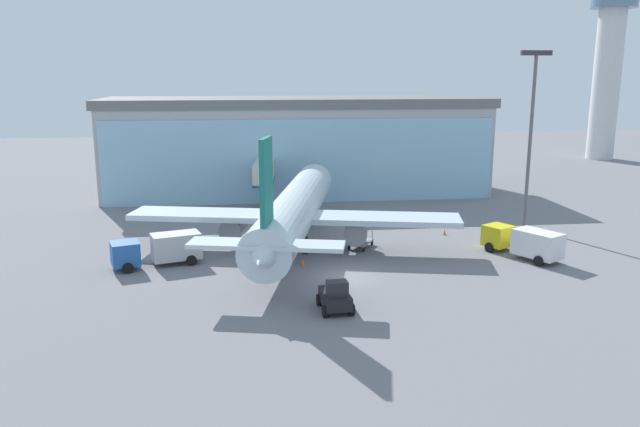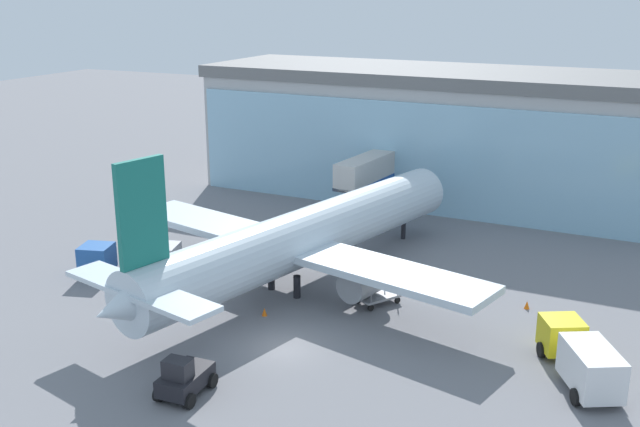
# 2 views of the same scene
# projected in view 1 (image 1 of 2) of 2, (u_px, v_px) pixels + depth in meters

# --- Properties ---
(ground) EXTENTS (240.00, 240.00, 0.00)m
(ground) POSITION_uv_depth(u_px,v_px,m) (349.00, 277.00, 49.75)
(ground) COLOR slate
(terminal_building) EXTENTS (51.14, 16.17, 12.79)m
(terminal_building) POSITION_uv_depth(u_px,v_px,m) (297.00, 145.00, 84.32)
(terminal_building) COLOR #AEAEAE
(terminal_building) RESTS_ON ground
(jet_bridge) EXTENTS (3.62, 11.94, 5.78)m
(jet_bridge) POSITION_uv_depth(u_px,v_px,m) (265.00, 171.00, 75.36)
(jet_bridge) COLOR beige
(jet_bridge) RESTS_ON ground
(control_tower) EXTENTS (8.57, 8.57, 32.12)m
(control_tower) POSITION_uv_depth(u_px,v_px,m) (609.00, 57.00, 115.09)
(control_tower) COLOR silver
(control_tower) RESTS_ON ground
(apron_light_mast) EXTENTS (3.20, 0.40, 18.17)m
(apron_light_mast) POSITION_uv_depth(u_px,v_px,m) (531.00, 125.00, 63.54)
(apron_light_mast) COLOR #59595E
(apron_light_mast) RESTS_ON ground
(airplane) EXTENTS (30.09, 34.76, 11.64)m
(airplane) POSITION_uv_depth(u_px,v_px,m) (295.00, 211.00, 57.53)
(airplane) COLOR silver
(airplane) RESTS_ON ground
(catering_truck) EXTENTS (7.62, 4.13, 2.65)m
(catering_truck) POSITION_uv_depth(u_px,v_px,m) (160.00, 249.00, 52.56)
(catering_truck) COLOR #2659A5
(catering_truck) RESTS_ON ground
(fuel_truck) EXTENTS (5.34, 7.49, 2.65)m
(fuel_truck) POSITION_uv_depth(u_px,v_px,m) (524.00, 241.00, 54.85)
(fuel_truck) COLOR yellow
(fuel_truck) RESTS_ON ground
(baggage_cart) EXTENTS (2.85, 3.22, 1.50)m
(baggage_cart) POSITION_uv_depth(u_px,v_px,m) (361.00, 242.00, 58.23)
(baggage_cart) COLOR gray
(baggage_cart) RESTS_ON ground
(pushback_tug) EXTENTS (2.26, 3.26, 2.30)m
(pushback_tug) POSITION_uv_depth(u_px,v_px,m) (335.00, 297.00, 42.57)
(pushback_tug) COLOR black
(pushback_tug) RESTS_ON ground
(safety_cone_nose) EXTENTS (0.36, 0.36, 0.55)m
(safety_cone_nose) POSITION_uv_depth(u_px,v_px,m) (303.00, 263.00, 52.67)
(safety_cone_nose) COLOR orange
(safety_cone_nose) RESTS_ON ground
(safety_cone_wingtip) EXTENTS (0.36, 0.36, 0.55)m
(safety_cone_wingtip) POSITION_uv_depth(u_px,v_px,m) (444.00, 232.00, 62.81)
(safety_cone_wingtip) COLOR orange
(safety_cone_wingtip) RESTS_ON ground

